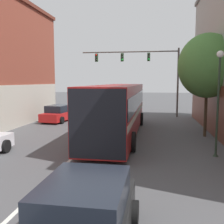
% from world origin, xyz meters
% --- Properties ---
extents(lane_center_line, '(0.14, 39.89, 0.01)m').
position_xyz_m(lane_center_line, '(0.00, 13.94, 0.00)').
color(lane_center_line, silver).
rests_on(lane_center_line, ground_plane).
extents(bus, '(2.88, 12.93, 3.24)m').
position_xyz_m(bus, '(1.41, 14.31, 1.83)').
color(bus, maroon).
rests_on(bus, ground_plane).
extents(hatchback_foreground, '(2.12, 4.27, 1.47)m').
position_xyz_m(hatchback_foreground, '(2.21, 2.41, 0.69)').
color(hatchback_foreground, black).
rests_on(hatchback_foreground, ground_plane).
extents(parked_car_left_near, '(2.30, 4.49, 1.42)m').
position_xyz_m(parked_car_left_near, '(-4.47, 19.37, 0.67)').
color(parked_car_left_near, red).
rests_on(parked_car_left_near, ground_plane).
extents(parked_car_left_mid, '(2.13, 4.22, 1.39)m').
position_xyz_m(parked_car_left_mid, '(-4.03, 28.14, 0.66)').
color(parked_car_left_mid, '#285633').
rests_on(parked_car_left_mid, ground_plane).
extents(traffic_signal_gantry, '(9.56, 0.36, 6.66)m').
position_xyz_m(traffic_signal_gantry, '(2.76, 23.87, 5.01)').
color(traffic_signal_gantry, '#514C47').
rests_on(traffic_signal_gantry, ground_plane).
extents(street_lamp, '(0.32, 0.32, 4.83)m').
position_xyz_m(street_lamp, '(6.50, 10.10, 2.80)').
color(street_lamp, '#233323').
rests_on(street_lamp, ground_plane).
extents(street_tree_near, '(3.59, 3.23, 6.40)m').
position_xyz_m(street_tree_near, '(6.87, 14.65, 4.41)').
color(street_tree_near, '#3D2D1E').
rests_on(street_tree_near, ground_plane).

